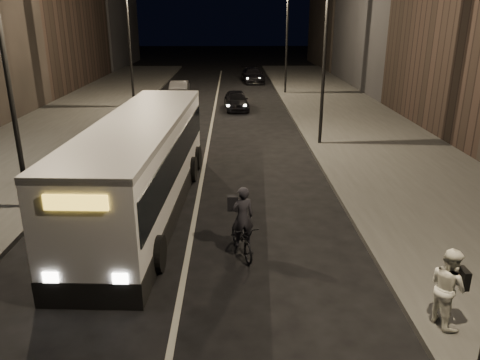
{
  "coord_description": "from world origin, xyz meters",
  "views": [
    {
      "loc": [
        1.24,
        -10.57,
        6.23
      ],
      "look_at": [
        1.46,
        2.73,
        1.5
      ],
      "focal_mm": 35.0,
      "sensor_mm": 36.0,
      "label": 1
    }
  ],
  "objects_px": {
    "streetlight_right_mid": "(320,34)",
    "streetlight_right_far": "(284,26)",
    "car_mid": "(180,88)",
    "streetlight_left_near": "(11,45)",
    "car_far": "(253,75)",
    "streetlight_left_far": "(132,28)",
    "cyclist_on_bicycle": "(242,232)",
    "pedestrian_woman": "(448,287)",
    "car_near": "(236,100)",
    "city_bus": "(143,161)"
  },
  "relations": [
    {
      "from": "streetlight_left_near",
      "to": "city_bus",
      "type": "height_order",
      "value": "streetlight_left_near"
    },
    {
      "from": "streetlight_left_near",
      "to": "city_bus",
      "type": "relative_size",
      "value": 0.7
    },
    {
      "from": "car_near",
      "to": "cyclist_on_bicycle",
      "type": "bearing_deg",
      "value": -94.58
    },
    {
      "from": "pedestrian_woman",
      "to": "car_far",
      "type": "bearing_deg",
      "value": -10.02
    },
    {
      "from": "pedestrian_woman",
      "to": "city_bus",
      "type": "bearing_deg",
      "value": 34.47
    },
    {
      "from": "streetlight_left_near",
      "to": "pedestrian_woman",
      "type": "bearing_deg",
      "value": -30.52
    },
    {
      "from": "streetlight_left_far",
      "to": "cyclist_on_bicycle",
      "type": "xyz_separation_m",
      "value": [
        6.82,
        -21.15,
        -4.69
      ]
    },
    {
      "from": "pedestrian_woman",
      "to": "car_mid",
      "type": "distance_m",
      "value": 30.61
    },
    {
      "from": "streetlight_right_far",
      "to": "car_far",
      "type": "distance_m",
      "value": 8.79
    },
    {
      "from": "city_bus",
      "to": "car_far",
      "type": "height_order",
      "value": "city_bus"
    },
    {
      "from": "streetlight_left_far",
      "to": "car_far",
      "type": "height_order",
      "value": "streetlight_left_far"
    },
    {
      "from": "streetlight_right_far",
      "to": "car_far",
      "type": "xyz_separation_m",
      "value": [
        -2.1,
        7.13,
        -4.69
      ]
    },
    {
      "from": "car_near",
      "to": "car_mid",
      "type": "distance_m",
      "value": 7.02
    },
    {
      "from": "cyclist_on_bicycle",
      "to": "car_far",
      "type": "distance_m",
      "value": 34.32
    },
    {
      "from": "cyclist_on_bicycle",
      "to": "car_near",
      "type": "bearing_deg",
      "value": 73.71
    },
    {
      "from": "pedestrian_woman",
      "to": "streetlight_right_far",
      "type": "bearing_deg",
      "value": -13.12
    },
    {
      "from": "streetlight_left_near",
      "to": "car_mid",
      "type": "xyz_separation_m",
      "value": [
        2.41,
        22.95,
        -4.71
      ]
    },
    {
      "from": "streetlight_left_far",
      "to": "city_bus",
      "type": "xyz_separation_m",
      "value": [
        3.63,
        -17.89,
        -3.67
      ]
    },
    {
      "from": "city_bus",
      "to": "car_mid",
      "type": "bearing_deg",
      "value": 95.84
    },
    {
      "from": "cyclist_on_bicycle",
      "to": "streetlight_left_near",
      "type": "bearing_deg",
      "value": 139.0
    },
    {
      "from": "city_bus",
      "to": "cyclist_on_bicycle",
      "type": "relative_size",
      "value": 5.74
    },
    {
      "from": "streetlight_right_far",
      "to": "streetlight_left_near",
      "type": "height_order",
      "value": "same"
    },
    {
      "from": "pedestrian_woman",
      "to": "streetlight_left_near",
      "type": "bearing_deg",
      "value": 45.86
    },
    {
      "from": "streetlight_right_mid",
      "to": "streetlight_right_far",
      "type": "xyz_separation_m",
      "value": [
        0.0,
        16.0,
        0.0
      ]
    },
    {
      "from": "streetlight_left_far",
      "to": "streetlight_right_far",
      "type": "bearing_deg",
      "value": 29.36
    },
    {
      "from": "streetlight_left_near",
      "to": "car_near",
      "type": "bearing_deg",
      "value": 68.64
    },
    {
      "from": "streetlight_right_far",
      "to": "city_bus",
      "type": "height_order",
      "value": "streetlight_right_far"
    },
    {
      "from": "city_bus",
      "to": "streetlight_left_near",
      "type": "bearing_deg",
      "value": -175.54
    },
    {
      "from": "pedestrian_woman",
      "to": "car_far",
      "type": "relative_size",
      "value": 0.37
    },
    {
      "from": "streetlight_left_near",
      "to": "car_far",
      "type": "distance_m",
      "value": 32.62
    },
    {
      "from": "streetlight_left_far",
      "to": "cyclist_on_bicycle",
      "type": "relative_size",
      "value": 4.0
    },
    {
      "from": "streetlight_right_mid",
      "to": "streetlight_left_far",
      "type": "relative_size",
      "value": 1.0
    },
    {
      "from": "streetlight_left_near",
      "to": "streetlight_left_far",
      "type": "height_order",
      "value": "same"
    },
    {
      "from": "streetlight_right_mid",
      "to": "streetlight_left_near",
      "type": "distance_m",
      "value": 13.33
    },
    {
      "from": "streetlight_right_mid",
      "to": "pedestrian_woman",
      "type": "xyz_separation_m",
      "value": [
        0.27,
        -14.44,
        -4.35
      ]
    },
    {
      "from": "car_mid",
      "to": "car_far",
      "type": "distance_m",
      "value": 10.23
    },
    {
      "from": "streetlight_left_far",
      "to": "car_near",
      "type": "xyz_separation_m",
      "value": [
        6.86,
        -0.47,
        -4.71
      ]
    },
    {
      "from": "streetlight_right_mid",
      "to": "streetlight_left_far",
      "type": "height_order",
      "value": "same"
    },
    {
      "from": "car_mid",
      "to": "streetlight_right_mid",
      "type": "bearing_deg",
      "value": 116.85
    },
    {
      "from": "streetlight_right_far",
      "to": "car_mid",
      "type": "xyz_separation_m",
      "value": [
        -8.26,
        -1.05,
        -4.71
      ]
    },
    {
      "from": "streetlight_right_mid",
      "to": "car_mid",
      "type": "distance_m",
      "value": 17.72
    },
    {
      "from": "streetlight_right_mid",
      "to": "car_far",
      "type": "xyz_separation_m",
      "value": [
        -2.1,
        23.13,
        -4.69
      ]
    },
    {
      "from": "streetlight_left_near",
      "to": "car_mid",
      "type": "height_order",
      "value": "streetlight_left_near"
    },
    {
      "from": "streetlight_left_far",
      "to": "car_far",
      "type": "relative_size",
      "value": 1.76
    },
    {
      "from": "streetlight_left_far",
      "to": "car_mid",
      "type": "distance_m",
      "value": 7.24
    },
    {
      "from": "pedestrian_woman",
      "to": "car_far",
      "type": "xyz_separation_m",
      "value": [
        -2.37,
        37.57,
        -0.34
      ]
    },
    {
      "from": "streetlight_right_far",
      "to": "streetlight_left_far",
      "type": "distance_m",
      "value": 12.24
    },
    {
      "from": "streetlight_right_far",
      "to": "car_far",
      "type": "bearing_deg",
      "value": 106.4
    },
    {
      "from": "streetlight_right_far",
      "to": "city_bus",
      "type": "relative_size",
      "value": 0.7
    },
    {
      "from": "city_bus",
      "to": "streetlight_right_mid",
      "type": "bearing_deg",
      "value": 51.07
    }
  ]
}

